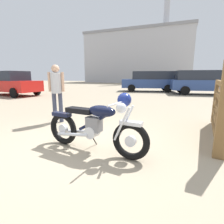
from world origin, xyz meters
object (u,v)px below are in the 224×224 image
Objects in this scene: dark_sedan_left at (12,83)px; silver_sedan_mid at (150,81)px; vintage_motorcycle at (96,125)px; red_hatchback_near at (203,82)px; timber_gate at (219,108)px; bystander at (57,88)px.

silver_sedan_mid is at bearing -135.06° from dark_sedan_left.
vintage_motorcycle is 0.43× the size of red_hatchback_near.
dark_sedan_left is at bearing 74.13° from timber_gate.
bystander is 11.48m from red_hatchback_near.
vintage_motorcycle is 0.82× the size of timber_gate.
bystander is at bearing 153.91° from dark_sedan_left.
red_hatchback_near is 4.23m from silver_sedan_mid.
red_hatchback_near is at bearing 82.65° from vintage_motorcycle.
bystander is 11.62m from silver_sedan_mid.
red_hatchback_near reaches higher than bystander.
vintage_motorcycle is 1.25× the size of bystander.
vintage_motorcycle is 11.40m from dark_sedan_left.
vintage_motorcycle is 13.07m from silver_sedan_mid.
timber_gate is 1.52× the size of bystander.
dark_sedan_left is (-7.30, 5.19, -0.18)m from bystander.
timber_gate is 0.52× the size of red_hatchback_near.
red_hatchback_near reaches higher than timber_gate.
vintage_motorcycle is 2.49m from bystander.
timber_gate is 4.11m from bystander.
vintage_motorcycle is 12.18m from red_hatchback_near.
dark_sedan_left is at bearing 26.53° from silver_sedan_mid.
red_hatchback_near is at bearing 1.77° from timber_gate.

